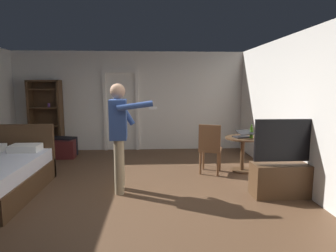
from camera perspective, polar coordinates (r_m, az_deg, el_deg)
ground_plane at (r=4.62m, az=-10.46°, el=-13.97°), size 7.27×7.27×0.00m
wall_back at (r=7.64m, az=-7.59°, el=4.97°), size 6.24×0.12×2.61m
wall_right at (r=4.94m, az=27.06°, el=2.35°), size 0.12×6.85×2.61m
doorway_frame at (r=7.59m, az=-9.49°, el=4.26°), size 0.93×0.08×2.13m
bookshelf at (r=7.90m, az=-23.45°, el=2.21°), size 0.81×0.32×1.87m
tv_flatscreen at (r=4.87m, az=23.13°, el=-8.88°), size 1.13×0.40×1.23m
side_table at (r=5.89m, az=14.88°, el=-4.37°), size 0.70×0.70×0.70m
laptop at (r=5.79m, az=14.94°, el=-1.80°), size 0.40×0.40×0.16m
bottle_on_table at (r=5.80m, az=16.56°, el=-1.23°), size 0.06×0.06×0.27m
wooden_chair at (r=5.58m, az=8.52°, el=-4.16°), size 0.54×0.54×0.99m
person_blue_shirt at (r=4.58m, az=-9.82°, el=-0.79°), size 0.75×0.56×1.77m
suitcase_dark at (r=7.44m, az=-20.53°, el=-3.93°), size 0.69×0.51×0.47m
suitcase_small at (r=7.19m, az=-20.53°, el=-4.47°), size 0.56×0.30×0.43m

